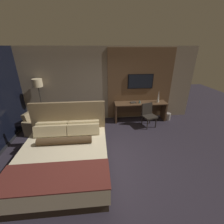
{
  "coord_description": "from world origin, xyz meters",
  "views": [
    {
      "loc": [
        -0.18,
        -3.11,
        2.78
      ],
      "look_at": [
        0.22,
        1.03,
        0.95
      ],
      "focal_mm": 24.0,
      "sensor_mm": 36.0,
      "label": 1
    }
  ],
  "objects_px": {
    "book": "(133,102)",
    "waste_bin": "(168,116)",
    "bed": "(65,157)",
    "vase_tall": "(158,96)",
    "desk_chair": "(148,113)",
    "armchair_by_window": "(38,125)",
    "vase_short": "(140,101)",
    "floor_lamp": "(38,87)",
    "desk": "(140,108)",
    "tv": "(140,81)"
  },
  "relations": [
    {
      "from": "desk",
      "to": "vase_short",
      "type": "height_order",
      "value": "vase_short"
    },
    {
      "from": "desk",
      "to": "desk_chair",
      "type": "height_order",
      "value": "desk_chair"
    },
    {
      "from": "armchair_by_window",
      "to": "book",
      "type": "distance_m",
      "value": 3.55
    },
    {
      "from": "desk",
      "to": "vase_short",
      "type": "distance_m",
      "value": 0.32
    },
    {
      "from": "desk",
      "to": "tv",
      "type": "height_order",
      "value": "tv"
    },
    {
      "from": "vase_short",
      "to": "book",
      "type": "bearing_deg",
      "value": 171.89
    },
    {
      "from": "desk_chair",
      "to": "floor_lamp",
      "type": "bearing_deg",
      "value": 155.35
    },
    {
      "from": "vase_tall",
      "to": "book",
      "type": "height_order",
      "value": "vase_tall"
    },
    {
      "from": "vase_short",
      "to": "book",
      "type": "distance_m",
      "value": 0.26
    },
    {
      "from": "tv",
      "to": "vase_tall",
      "type": "bearing_deg",
      "value": -19.87
    },
    {
      "from": "desk_chair",
      "to": "vase_tall",
      "type": "xyz_separation_m",
      "value": [
        0.52,
        0.48,
        0.48
      ]
    },
    {
      "from": "bed",
      "to": "vase_tall",
      "type": "relative_size",
      "value": 4.75
    },
    {
      "from": "tv",
      "to": "floor_lamp",
      "type": "relative_size",
      "value": 0.57
    },
    {
      "from": "floor_lamp",
      "to": "waste_bin",
      "type": "bearing_deg",
      "value": -1.8
    },
    {
      "from": "vase_short",
      "to": "floor_lamp",
      "type": "bearing_deg",
      "value": 178.43
    },
    {
      "from": "tv",
      "to": "desk_chair",
      "type": "bearing_deg",
      "value": -76.87
    },
    {
      "from": "desk_chair",
      "to": "vase_tall",
      "type": "relative_size",
      "value": 1.87
    },
    {
      "from": "desk",
      "to": "book",
      "type": "xyz_separation_m",
      "value": [
        -0.3,
        -0.03,
        0.25
      ]
    },
    {
      "from": "waste_bin",
      "to": "bed",
      "type": "bearing_deg",
      "value": -147.07
    },
    {
      "from": "floor_lamp",
      "to": "book",
      "type": "distance_m",
      "value": 3.53
    },
    {
      "from": "tv",
      "to": "waste_bin",
      "type": "xyz_separation_m",
      "value": [
        1.16,
        -0.33,
        -1.39
      ]
    },
    {
      "from": "desk_chair",
      "to": "vase_short",
      "type": "xyz_separation_m",
      "value": [
        -0.22,
        0.45,
        0.32
      ]
    },
    {
      "from": "armchair_by_window",
      "to": "vase_short",
      "type": "bearing_deg",
      "value": -68.36
    },
    {
      "from": "bed",
      "to": "waste_bin",
      "type": "relative_size",
      "value": 7.85
    },
    {
      "from": "bed",
      "to": "waste_bin",
      "type": "height_order",
      "value": "bed"
    },
    {
      "from": "armchair_by_window",
      "to": "vase_short",
      "type": "distance_m",
      "value": 3.79
    },
    {
      "from": "desk_chair",
      "to": "armchair_by_window",
      "type": "distance_m",
      "value": 3.94
    },
    {
      "from": "floor_lamp",
      "to": "book",
      "type": "xyz_separation_m",
      "value": [
        3.46,
        -0.07,
        -0.69
      ]
    },
    {
      "from": "vase_short",
      "to": "waste_bin",
      "type": "relative_size",
      "value": 0.53
    },
    {
      "from": "armchair_by_window",
      "to": "floor_lamp",
      "type": "distance_m",
      "value": 1.37
    },
    {
      "from": "bed",
      "to": "vase_short",
      "type": "distance_m",
      "value": 3.48
    },
    {
      "from": "vase_tall",
      "to": "book",
      "type": "relative_size",
      "value": 1.92
    },
    {
      "from": "desk",
      "to": "vase_tall",
      "type": "distance_m",
      "value": 0.83
    },
    {
      "from": "armchair_by_window",
      "to": "vase_short",
      "type": "xyz_separation_m",
      "value": [
        3.71,
        0.55,
        0.57
      ]
    },
    {
      "from": "desk",
      "to": "waste_bin",
      "type": "bearing_deg",
      "value": -6.07
    },
    {
      "from": "book",
      "to": "floor_lamp",
      "type": "bearing_deg",
      "value": 178.91
    },
    {
      "from": "desk_chair",
      "to": "armchair_by_window",
      "type": "relative_size",
      "value": 0.97
    },
    {
      "from": "waste_bin",
      "to": "vase_short",
      "type": "bearing_deg",
      "value": 177.49
    },
    {
      "from": "bed",
      "to": "vase_short",
      "type": "bearing_deg",
      "value": 44.74
    },
    {
      "from": "desk_chair",
      "to": "book",
      "type": "height_order",
      "value": "desk_chair"
    },
    {
      "from": "book",
      "to": "bed",
      "type": "bearing_deg",
      "value": -131.78
    },
    {
      "from": "desk",
      "to": "armchair_by_window",
      "type": "height_order",
      "value": "armchair_by_window"
    },
    {
      "from": "book",
      "to": "waste_bin",
      "type": "bearing_deg",
      "value": -3.47
    },
    {
      "from": "desk_chair",
      "to": "floor_lamp",
      "type": "height_order",
      "value": "floor_lamp"
    },
    {
      "from": "tv",
      "to": "book",
      "type": "height_order",
      "value": "tv"
    },
    {
      "from": "bed",
      "to": "desk_chair",
      "type": "relative_size",
      "value": 2.55
    },
    {
      "from": "desk_chair",
      "to": "waste_bin",
      "type": "xyz_separation_m",
      "value": [
        0.99,
        0.4,
        -0.37
      ]
    },
    {
      "from": "desk_chair",
      "to": "floor_lamp",
      "type": "distance_m",
      "value": 4.09
    },
    {
      "from": "book",
      "to": "vase_tall",
      "type": "bearing_deg",
      "value": -0.18
    },
    {
      "from": "bed",
      "to": "tv",
      "type": "height_order",
      "value": "tv"
    }
  ]
}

